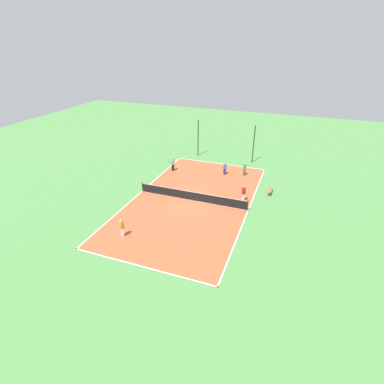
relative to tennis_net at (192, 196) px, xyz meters
name	(u,v)px	position (x,y,z in m)	size (l,w,h in m)	color
ground_plane	(192,200)	(0.00, 0.00, -0.52)	(80.00, 80.00, 0.00)	#518E47
court_surface	(192,200)	(0.00, 0.00, -0.51)	(10.87, 19.89, 0.02)	#B75633
tennis_net	(192,196)	(0.00, 0.00, 0.00)	(10.67, 0.10, 0.98)	black
bench	(270,190)	(6.75, 4.07, -0.14)	(0.36, 1.51, 0.45)	olive
player_baseline_gray	(173,164)	(-4.58, 5.93, 0.37)	(0.82, 0.95, 1.53)	black
player_far_green	(244,168)	(3.44, 7.53, 0.33)	(0.62, 0.99, 1.46)	#4C4C51
player_near_blue	(225,168)	(1.33, 6.96, 0.27)	(0.51, 0.51, 1.38)	navy
player_coach_red	(244,192)	(4.58, 1.55, 0.41)	(0.60, 0.99, 1.60)	white
player_center_orange	(122,227)	(-3.04, -7.32, 0.39)	(0.86, 0.92, 1.56)	white
tennis_ball_near_net	(218,242)	(4.12, -5.46, -0.47)	(0.07, 0.07, 0.07)	#CCE033
tennis_ball_right_alley	(178,180)	(-3.01, 3.77, -0.47)	(0.07, 0.07, 0.07)	#CCE033
tennis_ball_midcourt	(138,210)	(-3.91, -3.42, -0.47)	(0.07, 0.07, 0.07)	#CCE033
tennis_ball_far_baseline	(207,200)	(1.30, 0.56, -0.47)	(0.07, 0.07, 0.07)	#CCE033
fence_post_back_left	(198,138)	(-3.56, 11.80, 1.79)	(0.12, 0.12, 4.62)	black
fence_post_back_right	(254,144)	(3.56, 11.80, 1.79)	(0.12, 0.12, 4.62)	black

